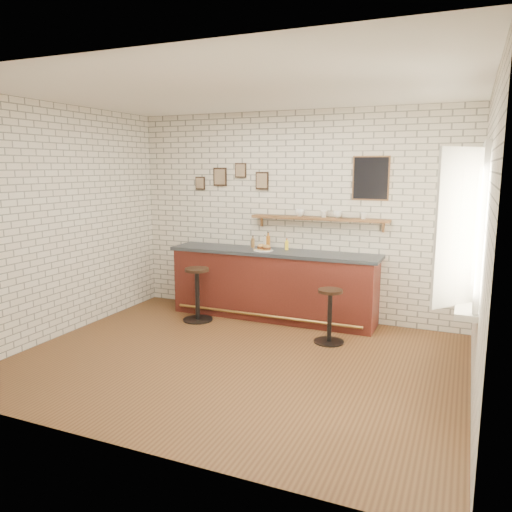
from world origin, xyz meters
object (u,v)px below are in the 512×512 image
(bar_counter, at_px, (273,284))
(condiment_bottle_yellow, at_px, (287,245))
(shelf_cup_a, at_px, (300,213))
(shelf_cup_d, at_px, (364,216))
(book_upper, at_px, (465,294))
(bar_stool_left, at_px, (197,293))
(ciabatta_sandwich, at_px, (264,247))
(bitters_bottle_amber, at_px, (268,242))
(bitters_bottle_white, at_px, (265,243))
(bar_stool_right, at_px, (330,314))
(book_lower, at_px, (465,296))
(bitters_bottle_brown, at_px, (253,243))
(shelf_cup_c, at_px, (338,214))
(sandwich_plate, at_px, (263,250))
(shelf_cup_b, at_px, (324,214))

(bar_counter, distance_m, condiment_bottle_yellow, 0.61)
(bar_counter, relative_size, condiment_bottle_yellow, 18.58)
(shelf_cup_a, distance_m, shelf_cup_d, 0.92)
(book_upper, bearing_deg, bar_counter, 166.69)
(bar_stool_left, bearing_deg, ciabatta_sandwich, 29.79)
(bitters_bottle_amber, height_order, shelf_cup_a, shelf_cup_a)
(ciabatta_sandwich, xyz_separation_m, condiment_bottle_yellow, (0.27, 0.21, 0.02))
(bitters_bottle_white, bearing_deg, shelf_cup_a, 6.68)
(condiment_bottle_yellow, distance_m, bar_stool_left, 1.47)
(bar_counter, distance_m, ciabatta_sandwich, 0.57)
(bar_stool_right, relative_size, shelf_cup_d, 7.53)
(book_upper, bearing_deg, book_lower, -75.02)
(bitters_bottle_white, relative_size, bitters_bottle_amber, 0.82)
(bitters_bottle_brown, relative_size, bitters_bottle_amber, 0.74)
(shelf_cup_c, bearing_deg, bitters_bottle_brown, 124.61)
(bitters_bottle_white, height_order, shelf_cup_c, shelf_cup_c)
(bitters_bottle_white, xyz_separation_m, book_upper, (2.78, -1.53, -0.13))
(sandwich_plate, height_order, book_lower, sandwich_plate)
(bar_counter, bearing_deg, bar_stool_left, -150.19)
(condiment_bottle_yellow, bearing_deg, ciabatta_sandwich, -142.97)
(bar_counter, relative_size, shelf_cup_b, 29.91)
(bitters_bottle_brown, xyz_separation_m, bitters_bottle_white, (0.19, 0.00, 0.01))
(condiment_bottle_yellow, height_order, book_lower, condiment_bottle_yellow)
(shelf_cup_b, bearing_deg, shelf_cup_d, -39.89)
(shelf_cup_d, relative_size, book_upper, 0.38)
(bitters_bottle_white, height_order, bitters_bottle_amber, bitters_bottle_amber)
(condiment_bottle_yellow, distance_m, book_lower, 2.88)
(bar_stool_right, xyz_separation_m, shelf_cup_a, (-0.71, 0.90, 1.18))
(bitters_bottle_white, distance_m, shelf_cup_d, 1.50)
(book_lower, bearing_deg, bar_stool_right, 169.79)
(condiment_bottle_yellow, xyz_separation_m, shelf_cup_d, (1.09, 0.06, 0.46))
(shelf_cup_b, height_order, book_upper, shelf_cup_b)
(sandwich_plate, xyz_separation_m, ciabatta_sandwich, (0.01, 0.00, 0.04))
(ciabatta_sandwich, bearing_deg, shelf_cup_c, 14.93)
(bitters_bottle_white, xyz_separation_m, bitters_bottle_amber, (0.05, 0.00, 0.02))
(sandwich_plate, distance_m, ciabatta_sandwich, 0.05)
(bar_counter, distance_m, shelf_cup_d, 1.63)
(bitters_bottle_amber, distance_m, shelf_cup_b, 0.93)
(bar_stool_left, relative_size, book_lower, 3.94)
(shelf_cup_b, distance_m, shelf_cup_d, 0.56)
(condiment_bottle_yellow, relative_size, shelf_cup_c, 1.36)
(bar_counter, xyz_separation_m, bitters_bottle_white, (-0.19, 0.14, 0.58))
(sandwich_plate, bearing_deg, ciabatta_sandwich, 0.00)
(bitters_bottle_brown, relative_size, condiment_bottle_yellow, 1.08)
(bar_stool_left, distance_m, shelf_cup_b, 2.13)
(sandwich_plate, relative_size, bitters_bottle_amber, 1.15)
(book_lower, bearing_deg, sandwich_plate, 167.97)
(shelf_cup_c, distance_m, book_upper, 2.41)
(ciabatta_sandwich, distance_m, bar_stool_left, 1.16)
(bar_counter, bearing_deg, bar_stool_right, -33.87)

